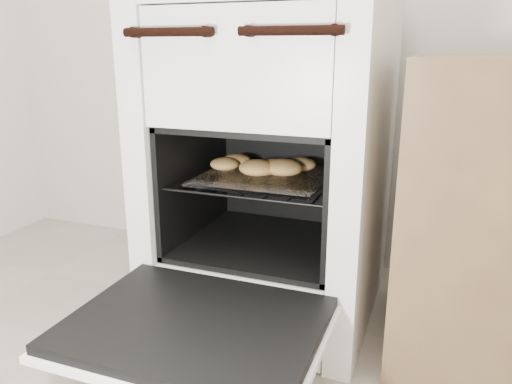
{
  "coord_description": "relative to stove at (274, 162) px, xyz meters",
  "views": [
    {
      "loc": [
        0.39,
        -0.35,
        0.85
      ],
      "look_at": [
        -0.1,
        0.97,
        0.44
      ],
      "focal_mm": 35.0,
      "sensor_mm": 36.0,
      "label": 1
    }
  ],
  "objects": [
    {
      "name": "oven_door",
      "position": [
        0.0,
        -0.56,
        -0.28
      ],
      "size": [
        0.6,
        0.47,
        0.04
      ],
      "color": "black",
      "rests_on": "stove"
    },
    {
      "name": "baked_rolls",
      "position": [
        -0.01,
        -0.05,
        -0.0
      ],
      "size": [
        0.34,
        0.23,
        0.05
      ],
      "color": "tan",
      "rests_on": "foil_sheet"
    },
    {
      "name": "stove",
      "position": [
        0.0,
        0.0,
        0.0
      ],
      "size": [
        0.67,
        0.74,
        1.02
      ],
      "color": "white",
      "rests_on": "ground"
    },
    {
      "name": "oven_rack",
      "position": [
        0.0,
        -0.07,
        -0.03
      ],
      "size": [
        0.49,
        0.47,
        0.01
      ],
      "color": "black",
      "rests_on": "stove"
    },
    {
      "name": "foil_sheet",
      "position": [
        0.0,
        -0.1,
        -0.03
      ],
      "size": [
        0.38,
        0.33,
        0.01
      ],
      "primitive_type": "cube",
      "color": "white",
      "rests_on": "oven_rack"
    }
  ]
}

